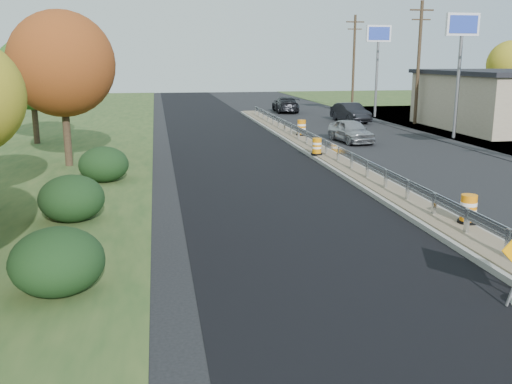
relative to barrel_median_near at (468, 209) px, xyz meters
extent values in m
plane|color=black|center=(-0.55, 3.11, -0.65)|extent=(140.00, 140.00, 0.00)
cube|color=black|center=(-4.95, 13.11, -0.65)|extent=(7.20, 120.00, 0.01)
cube|color=gray|center=(-0.55, 11.11, -0.56)|extent=(1.60, 55.00, 0.18)
cube|color=brown|center=(-0.55, 11.11, -0.45)|extent=(1.25, 55.00, 0.05)
cube|color=silver|center=(-0.55, -2.89, -0.07)|extent=(0.10, 0.15, 0.70)
cube|color=silver|center=(-0.55, -0.89, -0.07)|extent=(0.10, 0.15, 0.70)
cube|color=silver|center=(-0.55, 1.11, -0.07)|extent=(0.10, 0.15, 0.70)
cube|color=silver|center=(-0.55, 3.11, -0.07)|extent=(0.10, 0.15, 0.70)
cube|color=silver|center=(-0.55, 5.11, -0.07)|extent=(0.10, 0.15, 0.70)
cube|color=silver|center=(-0.55, 7.11, -0.07)|extent=(0.10, 0.15, 0.70)
cube|color=silver|center=(-0.55, 9.11, -0.07)|extent=(0.10, 0.15, 0.70)
cube|color=silver|center=(-0.55, 11.11, -0.07)|extent=(0.10, 0.15, 0.70)
cube|color=silver|center=(-0.55, 13.11, -0.07)|extent=(0.10, 0.15, 0.70)
cube|color=silver|center=(-0.55, 15.11, -0.07)|extent=(0.10, 0.15, 0.70)
cube|color=silver|center=(-0.55, 17.11, -0.07)|extent=(0.10, 0.15, 0.70)
cube|color=silver|center=(-0.55, 19.11, -0.07)|extent=(0.10, 0.15, 0.70)
cube|color=silver|center=(-0.55, 21.11, -0.07)|extent=(0.10, 0.15, 0.70)
cube|color=silver|center=(-0.55, 23.11, -0.07)|extent=(0.10, 0.15, 0.70)
cube|color=silver|center=(-0.55, 25.11, -0.07)|extent=(0.10, 0.15, 0.70)
cube|color=silver|center=(-0.55, 27.11, -0.07)|extent=(0.10, 0.15, 0.70)
cube|color=silver|center=(-0.55, 29.11, -0.07)|extent=(0.10, 0.15, 0.70)
cube|color=silver|center=(-0.55, 31.11, -0.07)|extent=(0.10, 0.15, 0.70)
cube|color=silver|center=(-0.55, 33.11, -0.07)|extent=(0.10, 0.15, 0.70)
cube|color=silver|center=(-0.55, 35.11, -0.07)|extent=(0.10, 0.15, 0.70)
cube|color=silver|center=(-0.55, 12.11, 0.13)|extent=(0.04, 46.00, 0.34)
cube|color=silver|center=(-0.55, 12.11, 0.05)|extent=(0.06, 46.00, 0.03)
cube|color=silver|center=(-0.55, 12.11, 0.21)|extent=(0.06, 46.00, 0.03)
cube|color=black|center=(11.50, 23.11, 0.95)|extent=(0.08, 7.20, 2.20)
cylinder|color=slate|center=(9.95, 19.11, 2.75)|extent=(0.22, 0.22, 6.80)
cube|color=white|center=(9.95, 19.11, 6.55)|extent=(2.20, 0.25, 1.40)
cube|color=#263FB2|center=(9.95, 19.11, 6.55)|extent=(1.90, 0.30, 1.10)
cylinder|color=slate|center=(9.95, 33.11, 2.75)|extent=(0.22, 0.22, 6.80)
cube|color=white|center=(9.95, 33.11, 6.55)|extent=(2.20, 0.25, 1.40)
cube|color=#263FB2|center=(9.95, 33.11, 6.55)|extent=(1.90, 0.30, 1.10)
cylinder|color=#473523|center=(10.95, 27.11, 4.05)|extent=(0.26, 0.26, 9.40)
cube|color=#473523|center=(10.95, 27.11, 8.05)|extent=(1.90, 0.12, 0.12)
cube|color=#473523|center=(10.95, 27.11, 7.35)|extent=(1.50, 0.10, 0.10)
cylinder|color=#473523|center=(10.95, 42.11, 4.05)|extent=(0.26, 0.26, 9.40)
cube|color=#473523|center=(10.95, 42.11, 8.05)|extent=(1.90, 0.12, 0.12)
cube|color=#473523|center=(10.95, 42.11, 7.35)|extent=(1.50, 0.10, 0.10)
ellipsoid|color=black|center=(-11.55, -2.89, 0.11)|extent=(2.09, 2.09, 1.52)
ellipsoid|color=black|center=(-12.05, 3.11, 0.11)|extent=(2.09, 2.09, 1.52)
ellipsoid|color=black|center=(-11.55, 9.11, 0.11)|extent=(2.09, 2.09, 1.52)
cylinder|color=#473523|center=(-13.55, 13.11, 1.00)|extent=(0.36, 0.36, 3.30)
sphere|color=#943E19|center=(-13.55, 13.11, 4.22)|extent=(4.95, 4.95, 4.95)
cylinder|color=#473523|center=(-16.55, 21.11, 0.78)|extent=(0.36, 0.36, 2.86)
sphere|color=#1E501A|center=(-16.55, 21.11, 3.57)|extent=(4.29, 4.29, 4.29)
cylinder|color=#473523|center=(25.45, 37.11, 0.89)|extent=(0.36, 0.36, 3.08)
sphere|color=#AA9B24|center=(25.45, 37.11, 3.90)|extent=(4.62, 4.62, 4.62)
cylinder|color=black|center=(0.00, 0.00, -0.38)|extent=(0.60, 0.60, 0.08)
cylinder|color=orange|center=(0.00, 0.00, 0.04)|extent=(0.48, 0.48, 0.84)
cylinder|color=white|center=(0.00, 0.00, 0.18)|extent=(0.49, 0.49, 0.11)
cylinder|color=white|center=(0.00, 0.00, -0.04)|extent=(0.49, 0.49, 0.11)
cylinder|color=black|center=(-1.10, 13.01, -0.38)|extent=(0.59, 0.59, 0.08)
cylinder|color=orange|center=(-1.10, 13.01, 0.03)|extent=(0.47, 0.47, 0.82)
cylinder|color=white|center=(-1.10, 13.01, 0.17)|extent=(0.48, 0.48, 0.11)
cylinder|color=white|center=(-1.10, 13.01, -0.05)|extent=(0.48, 0.48, 0.11)
cylinder|color=black|center=(0.00, 20.54, -0.38)|extent=(0.68, 0.68, 0.09)
cylinder|color=orange|center=(0.00, 20.54, 0.10)|extent=(0.55, 0.55, 0.95)
cylinder|color=white|center=(0.00, 20.54, 0.26)|extent=(0.56, 0.56, 0.12)
cylinder|color=white|center=(0.00, 20.54, 0.01)|extent=(0.56, 0.56, 0.12)
cylinder|color=black|center=(7.13, 32.01, -0.61)|extent=(0.60, 0.60, 0.08)
cylinder|color=#EB5C09|center=(7.13, 32.01, -0.19)|extent=(0.48, 0.48, 0.85)
cylinder|color=white|center=(7.13, 32.01, -0.05)|extent=(0.50, 0.50, 0.11)
cylinder|color=white|center=(7.13, 32.01, -0.27)|extent=(0.50, 0.50, 0.11)
imported|color=#A2A3A7|center=(2.66, 18.52, 0.06)|extent=(2.11, 4.34, 1.43)
imported|color=black|center=(6.45, 29.60, 0.12)|extent=(2.17, 4.87, 1.55)
imported|color=black|center=(3.11, 39.04, 0.10)|extent=(2.46, 5.33, 1.51)
camera|label=1|loc=(-9.24, -15.41, 4.50)|focal=40.00mm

